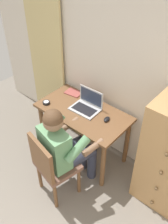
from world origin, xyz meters
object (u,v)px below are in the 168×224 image
object	(u,v)px
person_seated	(65,145)
computer_mouse	(107,119)
desk	(83,118)
desk_clock	(46,103)
chair	(52,165)
laptop	(87,105)
notebook_pad	(73,93)

from	to	relation	value
person_seated	computer_mouse	size ratio (longest dim) A/B	12.08
desk	desk_clock	world-z (taller)	desk_clock
desk	computer_mouse	distance (m)	0.35
chair	laptop	world-z (taller)	laptop
person_seated	desk_clock	distance (m)	0.71
chair	desk_clock	size ratio (longest dim) A/B	9.89
computer_mouse	desk_clock	world-z (taller)	computer_mouse
desk	chair	world-z (taller)	chair
desk_clock	notebook_pad	world-z (taller)	desk_clock
computer_mouse	chair	bearing A→B (deg)	-113.31
laptop	computer_mouse	distance (m)	0.32
desk	computer_mouse	xyz separation A→B (m)	(0.32, 0.05, 0.13)
desk	desk_clock	size ratio (longest dim) A/B	12.60
desk	laptop	xyz separation A→B (m)	(0.00, 0.07, 0.17)
chair	computer_mouse	size ratio (longest dim) A/B	8.90
laptop	desk_clock	xyz separation A→B (m)	(-0.45, -0.26, -0.04)
person_seated	notebook_pad	size ratio (longest dim) A/B	5.75
laptop	person_seated	bearing A→B (deg)	-72.50
computer_mouse	notebook_pad	xyz separation A→B (m)	(-0.66, 0.15, -0.01)
notebook_pad	desk_clock	bearing A→B (deg)	-113.62
chair	laptop	xyz separation A→B (m)	(-0.15, 0.76, 0.29)
desk	computer_mouse	world-z (taller)	computer_mouse
desk	laptop	size ratio (longest dim) A/B	3.25
desk	desk_clock	distance (m)	0.50
desk	person_seated	world-z (taller)	person_seated
chair	notebook_pad	size ratio (longest dim) A/B	4.24
person_seated	notebook_pad	world-z (taller)	person_seated
desk_clock	notebook_pad	xyz separation A→B (m)	(0.10, 0.39, -0.01)
desk_clock	computer_mouse	bearing A→B (deg)	17.18
laptop	notebook_pad	bearing A→B (deg)	159.01
person_seated	laptop	size ratio (longest dim) A/B	3.46
chair	notebook_pad	xyz separation A→B (m)	(-0.49, 0.89, 0.25)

